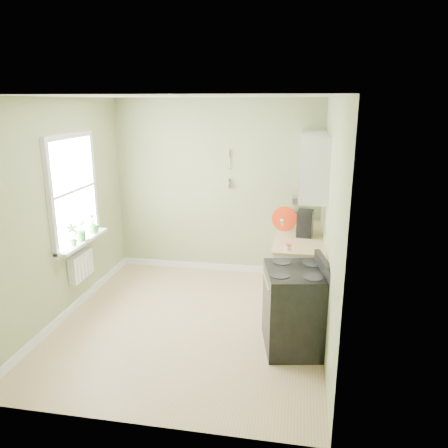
% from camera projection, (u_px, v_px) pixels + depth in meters
% --- Properties ---
extents(floor, '(3.20, 3.60, 0.02)m').
position_uv_depth(floor, '(190.00, 323.00, 5.43)').
color(floor, tan).
rests_on(floor, ground).
extents(ceiling, '(3.20, 3.60, 0.02)m').
position_uv_depth(ceiling, '(185.00, 95.00, 4.68)').
color(ceiling, white).
rests_on(ceiling, wall_back).
extents(wall_back, '(3.20, 0.02, 2.70)m').
position_uv_depth(wall_back, '(217.00, 188.00, 6.77)').
color(wall_back, '#9CA571').
rests_on(wall_back, floor).
extents(wall_left, '(0.02, 3.60, 2.70)m').
position_uv_depth(wall_left, '(60.00, 212.00, 5.32)').
color(wall_left, '#9CA571').
rests_on(wall_left, floor).
extents(wall_right, '(0.02, 3.60, 2.70)m').
position_uv_depth(wall_right, '(330.00, 224.00, 4.78)').
color(wall_right, '#9CA571').
rests_on(wall_right, floor).
extents(base_cabinets, '(0.60, 1.60, 0.87)m').
position_uv_depth(base_cabinets, '(299.00, 267.00, 6.03)').
color(base_cabinets, white).
rests_on(base_cabinets, floor).
extents(countertop, '(0.64, 1.60, 0.04)m').
position_uv_depth(countertop, '(299.00, 236.00, 5.91)').
color(countertop, '#D5B682').
rests_on(countertop, base_cabinets).
extents(upper_cabinets, '(0.35, 1.40, 0.80)m').
position_uv_depth(upper_cabinets, '(313.00, 164.00, 5.72)').
color(upper_cabinets, white).
rests_on(upper_cabinets, wall_right).
extents(window, '(0.06, 1.14, 1.44)m').
position_uv_depth(window, '(73.00, 191.00, 5.55)').
color(window, white).
rests_on(window, wall_left).
extents(window_sill, '(0.18, 1.14, 0.04)m').
position_uv_depth(window_sill, '(83.00, 241.00, 5.72)').
color(window_sill, white).
rests_on(window_sill, wall_left).
extents(radiator, '(0.12, 0.50, 0.35)m').
position_uv_depth(radiator, '(81.00, 266.00, 5.77)').
color(radiator, white).
rests_on(radiator, wall_left).
extents(wall_utensils, '(0.02, 0.14, 0.58)m').
position_uv_depth(wall_utensils, '(230.00, 175.00, 6.65)').
color(wall_utensils, '#D5B682').
rests_on(wall_utensils, wall_back).
extents(stove, '(0.78, 0.85, 1.04)m').
position_uv_depth(stove, '(295.00, 308.00, 4.78)').
color(stove, black).
rests_on(stove, floor).
extents(stand_mixer, '(0.22, 0.36, 0.41)m').
position_uv_depth(stand_mixer, '(297.00, 209.00, 6.57)').
color(stand_mixer, '#B2B2B7').
rests_on(stand_mixer, countertop).
extents(kettle, '(0.19, 0.11, 0.19)m').
position_uv_depth(kettle, '(282.00, 223.00, 6.07)').
color(kettle, silver).
rests_on(kettle, countertop).
extents(coffee_maker, '(0.23, 0.25, 0.35)m').
position_uv_depth(coffee_maker, '(305.00, 224.00, 5.79)').
color(coffee_maker, black).
rests_on(coffee_maker, countertop).
extents(red_tray, '(0.35, 0.09, 0.35)m').
position_uv_depth(red_tray, '(284.00, 219.00, 6.01)').
color(red_tray, red).
rests_on(red_tray, countertop).
extents(jar, '(0.08, 0.08, 0.08)m').
position_uv_depth(jar, '(288.00, 247.00, 5.25)').
color(jar, beige).
rests_on(jar, countertop).
extents(plant_a, '(0.18, 0.19, 0.29)m').
position_uv_depth(plant_a, '(72.00, 235.00, 5.43)').
color(plant_a, '#377D2D').
rests_on(plant_a, window_sill).
extents(plant_b, '(0.18, 0.20, 0.31)m').
position_uv_depth(plant_b, '(81.00, 229.00, 5.64)').
color(plant_b, '#377D2D').
rests_on(plant_b, window_sill).
extents(plant_c, '(0.17, 0.17, 0.28)m').
position_uv_depth(plant_c, '(93.00, 223.00, 5.97)').
color(plant_c, '#377D2D').
rests_on(plant_c, window_sill).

